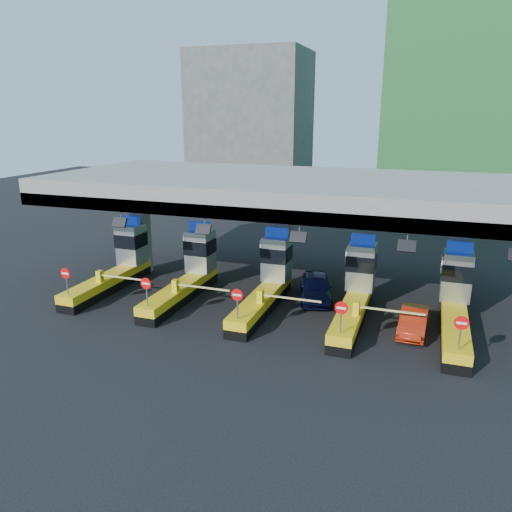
% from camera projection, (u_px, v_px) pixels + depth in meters
% --- Properties ---
extents(ground, '(120.00, 120.00, 0.00)m').
position_uv_depth(ground, '(267.00, 305.00, 28.65)').
color(ground, black).
rests_on(ground, ground).
extents(toll_canopy, '(28.00, 12.09, 7.00)m').
position_uv_depth(toll_canopy, '(283.00, 191.00, 29.55)').
color(toll_canopy, slate).
rests_on(toll_canopy, ground).
extents(toll_lane_far_left, '(4.43, 8.00, 4.16)m').
position_uv_depth(toll_lane_far_left, '(119.00, 263.00, 31.70)').
color(toll_lane_far_left, black).
rests_on(toll_lane_far_left, ground).
extents(toll_lane_left, '(4.43, 8.00, 4.16)m').
position_uv_depth(toll_lane_left, '(190.00, 271.00, 30.11)').
color(toll_lane_left, black).
rests_on(toll_lane_left, ground).
extents(toll_lane_center, '(4.43, 8.00, 4.16)m').
position_uv_depth(toll_lane_center, '(269.00, 280.00, 28.52)').
color(toll_lane_center, black).
rests_on(toll_lane_center, ground).
extents(toll_lane_right, '(4.43, 8.00, 4.16)m').
position_uv_depth(toll_lane_right, '(357.00, 290.00, 26.93)').
color(toll_lane_right, black).
rests_on(toll_lane_right, ground).
extents(toll_lane_far_right, '(4.43, 8.00, 4.16)m').
position_uv_depth(toll_lane_far_right, '(456.00, 301.00, 25.34)').
color(toll_lane_far_right, black).
rests_on(toll_lane_far_right, ground).
extents(bg_building_scaffold, '(18.00, 12.00, 28.00)m').
position_uv_depth(bg_building_scaffold, '(481.00, 77.00, 49.96)').
color(bg_building_scaffold, '#1E5926').
rests_on(bg_building_scaffold, ground).
extents(bg_building_concrete, '(14.00, 10.00, 18.00)m').
position_uv_depth(bg_building_concrete, '(251.00, 126.00, 63.24)').
color(bg_building_concrete, '#4C4C49').
rests_on(bg_building_concrete, ground).
extents(van, '(2.87, 4.78, 1.52)m').
position_uv_depth(van, '(316.00, 287.00, 29.30)').
color(van, black).
rests_on(van, ground).
extents(red_car, '(1.44, 3.75, 1.22)m').
position_uv_depth(red_car, '(414.00, 321.00, 24.91)').
color(red_car, '#B1250D').
rests_on(red_car, ground).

